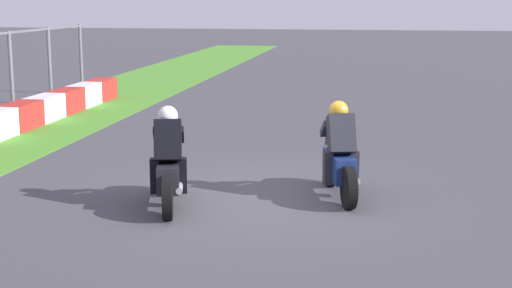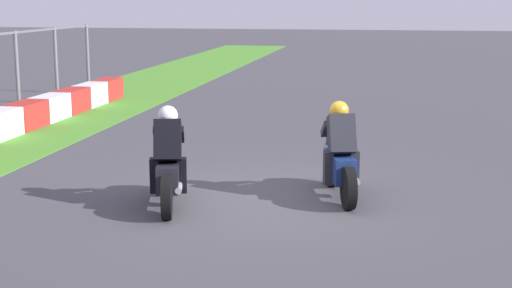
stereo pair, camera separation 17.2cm
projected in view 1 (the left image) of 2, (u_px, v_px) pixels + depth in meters
The scene contains 3 objects.
ground_plane at pixel (260, 199), 11.85m from camera, with size 120.00×120.00×0.00m, color #434348.
rider_lane_a at pixel (340, 158), 11.87m from camera, with size 2.00×0.70×1.51m.
rider_lane_b at pixel (169, 166), 11.33m from camera, with size 2.01×0.68×1.51m.
Camera 1 is at (-11.32, -1.82, 3.12)m, focal length 53.35 mm.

